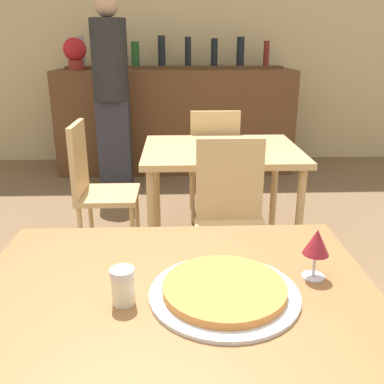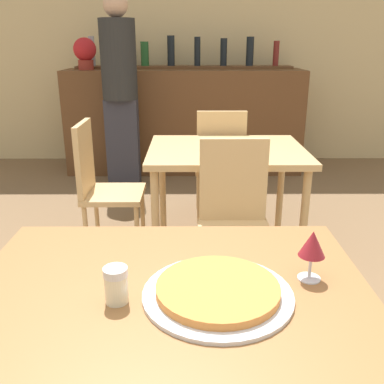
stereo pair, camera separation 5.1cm
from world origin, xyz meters
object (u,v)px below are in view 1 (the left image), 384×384
object	(u,v)px
chair_far_side_front	(231,213)
person_standing	(111,86)
cheese_shaker	(123,286)
chair_far_side_back	(214,159)
wine_glass	(317,243)
chair_far_side_left	(95,182)
pizza_tray	(224,291)
potted_plant	(75,52)

from	to	relation	value
chair_far_side_front	person_standing	size ratio (longest dim) A/B	0.50
person_standing	cheese_shaker	bearing A→B (deg)	-81.64
chair_far_side_back	cheese_shaker	xyz separation A→B (m)	(-0.45, -2.31, 0.27)
chair_far_side_back	wine_glass	size ratio (longest dim) A/B	5.79
chair_far_side_left	pizza_tray	world-z (taller)	chair_far_side_left
cheese_shaker	chair_far_side_front	bearing A→B (deg)	68.96
chair_far_side_front	wine_glass	xyz separation A→B (m)	(0.12, -1.04, 0.33)
cheese_shaker	wine_glass	world-z (taller)	wine_glass
person_standing	wine_glass	distance (m)	3.27
chair_far_side_back	pizza_tray	world-z (taller)	chair_far_side_back
cheese_shaker	person_standing	distance (m)	3.26
chair_far_side_left	potted_plant	world-z (taller)	potted_plant
person_standing	wine_glass	world-z (taller)	person_standing
chair_far_side_front	chair_far_side_left	distance (m)	1.03
person_standing	wine_glass	size ratio (longest dim) A/B	11.62
chair_far_side_left	pizza_tray	size ratio (longest dim) A/B	2.15
chair_far_side_left	person_standing	size ratio (longest dim) A/B	0.50
pizza_tray	potted_plant	world-z (taller)	potted_plant
chair_far_side_front	cheese_shaker	distance (m)	1.27
chair_far_side_back	potted_plant	size ratio (longest dim) A/B	2.81
chair_far_side_front	cheese_shaker	xyz separation A→B (m)	(-0.45, -1.16, 0.27)
pizza_tray	cheese_shaker	xyz separation A→B (m)	(-0.28, -0.03, 0.04)
chair_far_side_back	wine_glass	xyz separation A→B (m)	(0.12, -2.20, 0.33)
chair_far_side_left	pizza_tray	xyz separation A→B (m)	(0.68, -1.71, 0.23)
chair_far_side_front	potted_plant	distance (m)	3.03
chair_far_side_back	wine_glass	bearing A→B (deg)	93.11
chair_far_side_back	potted_plant	xyz separation A→B (m)	(-1.36, 1.43, 0.79)
pizza_tray	person_standing	world-z (taller)	person_standing
pizza_tray	chair_far_side_back	bearing A→B (deg)	85.87
wine_glass	potted_plant	distance (m)	3.95
person_standing	chair_far_side_left	bearing A→B (deg)	-87.30
chair_far_side_front	pizza_tray	distance (m)	1.17
pizza_tray	cheese_shaker	bearing A→B (deg)	-174.86
chair_far_side_front	wine_glass	distance (m)	1.10
potted_plant	chair_far_side_back	bearing A→B (deg)	-46.61
chair_far_side_left	cheese_shaker	size ratio (longest dim) A/B	8.75
chair_far_side_front	chair_far_side_back	size ratio (longest dim) A/B	1.00
chair_far_side_back	pizza_tray	distance (m)	2.31
chair_far_side_left	wine_glass	bearing A→B (deg)	-149.11
chair_far_side_back	person_standing	distance (m)	1.38
chair_far_side_left	cheese_shaker	distance (m)	1.80
wine_glass	chair_far_side_back	bearing A→B (deg)	93.11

